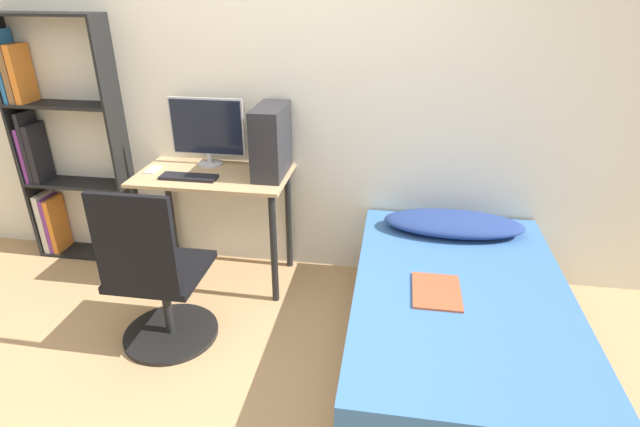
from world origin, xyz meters
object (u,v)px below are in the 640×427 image
bookshelf (53,149)px  pc_tower (271,141)px  bed (457,326)px  monitor (207,130)px  keyboard (189,177)px  office_chair (158,287)px

bookshelf → pc_tower: bookshelf is taller
bed → pc_tower: (-1.16, 0.68, 0.76)m
monitor → pc_tower: (0.46, -0.12, -0.02)m
bed → keyboard: size_ratio=5.04×
bookshelf → bed: bookshelf is taller
monitor → keyboard: bearing=-98.2°
bookshelf → office_chair: (1.14, -0.89, -0.45)m
bed → keyboard: 1.82m
bookshelf → pc_tower: size_ratio=3.93×
bookshelf → keyboard: bearing=-13.4°
bookshelf → monitor: bookshelf is taller
keyboard → bed: bearing=-17.6°
bookshelf → office_chair: 1.52m
office_chair → bed: (1.63, 0.10, -0.14)m
monitor → keyboard: 0.36m
bookshelf → monitor: 1.17m
bed → pc_tower: bearing=149.4°
bed → monitor: (-1.62, 0.80, 0.78)m
pc_tower → office_chair: bearing=-120.7°
keyboard → pc_tower: bearing=17.8°
pc_tower → bed: bearing=-30.6°
office_chair → pc_tower: (0.47, 0.79, 0.62)m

